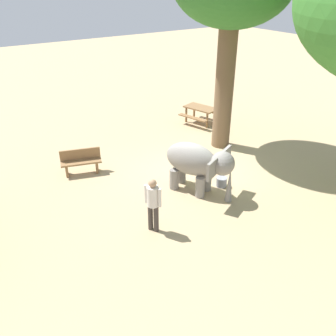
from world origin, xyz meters
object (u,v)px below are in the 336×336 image
at_px(elephant, 198,163).
at_px(wooden_bench, 81,161).
at_px(picnic_table_near, 201,111).
at_px(person_handler, 153,201).
at_px(feed_bucket, 221,182).

distance_m(elephant, wooden_bench, 4.24).
bearing_deg(picnic_table_near, person_handler, 116.37).
bearing_deg(picnic_table_near, elephant, 124.24).
relative_size(elephant, wooden_bench, 1.60).
bearing_deg(elephant, picnic_table_near, 116.11).
bearing_deg(feed_bucket, person_handler, 103.22).
distance_m(wooden_bench, picnic_table_near, 6.69).
bearing_deg(person_handler, elephant, -5.74).
bearing_deg(wooden_bench, person_handler, 113.31).
bearing_deg(elephant, person_handler, -91.80).
xyz_separation_m(person_handler, feed_bucket, (0.73, -3.12, -0.79)).
relative_size(elephant, person_handler, 1.43).
bearing_deg(person_handler, wooden_bench, 66.98).
bearing_deg(feed_bucket, elephant, 76.05).
height_order(wooden_bench, picnic_table_near, wooden_bench).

